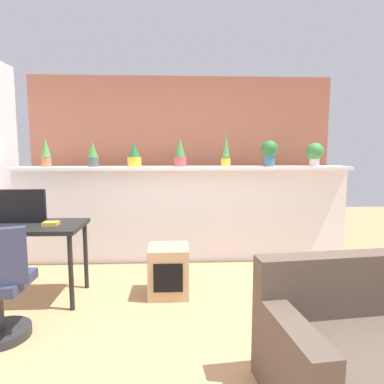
{
  "coord_description": "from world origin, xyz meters",
  "views": [
    {
      "loc": [
        -0.09,
        -2.33,
        1.46
      ],
      "look_at": [
        0.07,
        1.01,
        1.04
      ],
      "focal_mm": 31.32,
      "sensor_mm": 36.0,
      "label": 1
    }
  ],
  "objects": [
    {
      "name": "divider_wall",
      "position": [
        0.0,
        2.0,
        0.61
      ],
      "size": [
        4.29,
        0.16,
        1.21
      ],
      "primitive_type": "cube",
      "color": "white",
      "rests_on": "ground"
    },
    {
      "name": "ground_plane",
      "position": [
        0.0,
        0.0,
        0.0
      ],
      "size": [
        12.0,
        12.0,
        0.0
      ],
      "primitive_type": "plane",
      "color": "tan"
    },
    {
      "name": "potted_plant_6",
      "position": [
        1.71,
        1.94,
        1.43
      ],
      "size": [
        0.23,
        0.23,
        0.3
      ],
      "color": "silver",
      "rests_on": "plant_shelf"
    },
    {
      "name": "book_on_desk",
      "position": [
        -1.28,
        0.84,
        0.77
      ],
      "size": [
        0.14,
        0.11,
        0.04
      ],
      "primitive_type": "cube",
      "color": "gold",
      "rests_on": "desk"
    },
    {
      "name": "tv_monitor",
      "position": [
        -1.62,
        0.97,
        0.92
      ],
      "size": [
        0.5,
        0.04,
        0.33
      ],
      "primitive_type": "cube",
      "color": "black",
      "rests_on": "desk"
    },
    {
      "name": "desk",
      "position": [
        -1.55,
        0.89,
        0.67
      ],
      "size": [
        1.1,
        0.6,
        0.75
      ],
      "color": "black",
      "rests_on": "ground"
    },
    {
      "name": "plant_shelf",
      "position": [
        0.0,
        1.96,
        1.23
      ],
      "size": [
        4.29,
        0.38,
        0.04
      ],
      "primitive_type": "cube",
      "color": "white",
      "rests_on": "divider_wall"
    },
    {
      "name": "side_cube_shelf",
      "position": [
        -0.17,
        0.94,
        0.25
      ],
      "size": [
        0.4,
        0.41,
        0.5
      ],
      "color": "tan",
      "rests_on": "ground"
    },
    {
      "name": "brick_wall_behind",
      "position": [
        0.0,
        2.6,
        1.25
      ],
      "size": [
        4.29,
        0.1,
        2.5
      ],
      "primitive_type": "cube",
      "color": "#AD664C",
      "rests_on": "ground"
    },
    {
      "name": "potted_plant_2",
      "position": [
        -0.61,
        1.94,
        1.4
      ],
      "size": [
        0.17,
        0.17,
        0.3
      ],
      "color": "gold",
      "rests_on": "plant_shelf"
    },
    {
      "name": "potted_plant_3",
      "position": [
        -0.03,
        1.99,
        1.42
      ],
      "size": [
        0.16,
        0.16,
        0.37
      ],
      "color": "#B7474C",
      "rests_on": "plant_shelf"
    },
    {
      "name": "potted_plant_0",
      "position": [
        -1.7,
        1.93,
        1.44
      ],
      "size": [
        0.12,
        0.12,
        0.36
      ],
      "color": "#C66B42",
      "rests_on": "plant_shelf"
    },
    {
      "name": "potted_plant_1",
      "position": [
        -1.13,
        1.97,
        1.41
      ],
      "size": [
        0.13,
        0.13,
        0.31
      ],
      "color": "#4C4C51",
      "rests_on": "plant_shelf"
    },
    {
      "name": "potted_plant_4",
      "position": [
        0.55,
        1.96,
        1.43
      ],
      "size": [
        0.12,
        0.12,
        0.44
      ],
      "color": "gold",
      "rests_on": "plant_shelf"
    },
    {
      "name": "potted_plant_5",
      "position": [
        1.11,
        1.93,
        1.44
      ],
      "size": [
        0.21,
        0.21,
        0.33
      ],
      "color": "#386B84",
      "rests_on": "plant_shelf"
    }
  ]
}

